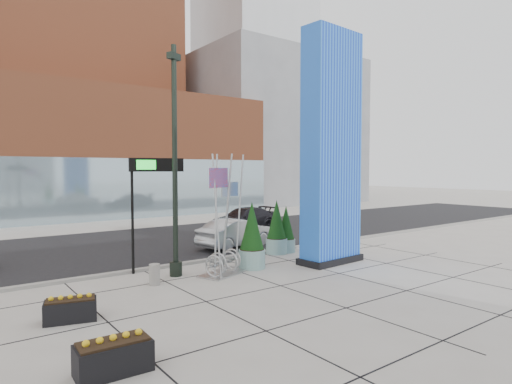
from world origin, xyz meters
TOP-DOWN VIEW (x-y plane):
  - ground at (0.00, 0.00)m, footprint 160.00×160.00m
  - street_asphalt at (0.00, 10.00)m, footprint 80.00×12.00m
  - curb_edge at (0.00, 4.00)m, footprint 80.00×0.30m
  - tower_podium at (1.00, 27.00)m, footprint 34.00×10.00m
  - tower_glass_front at (1.00, 22.20)m, footprint 34.00×0.60m
  - building_grey_parking at (26.00, 32.00)m, footprint 20.00×18.00m
  - building_pale_office at (36.00, 48.00)m, footprint 16.00×16.00m
  - blue_pylon at (5.20, 0.60)m, footprint 3.09×1.54m
  - lamp_post at (-1.31, 2.49)m, footprint 0.60×0.48m
  - public_art_sculpture at (0.34, 1.66)m, footprint 2.30×1.70m
  - concrete_bollard at (-2.49, 1.77)m, footprint 0.38×0.38m
  - overhead_street_sign at (-1.73, 3.80)m, footprint 2.13×0.63m
  - round_planter_east at (4.60, 3.60)m, footprint 1.05×1.05m
  - round_planter_mid at (5.20, 3.60)m, footprint 0.92×0.92m
  - round_planter_west at (1.80, 1.80)m, footprint 1.11×1.11m
  - box_planter_north at (-5.77, -0.28)m, footprint 1.45×0.99m
  - box_planter_south at (-5.82, -3.93)m, footprint 1.48×0.78m
  - car_silver_mid at (3.97, 6.15)m, footprint 4.75×2.52m
  - car_dark_east at (7.96, 11.18)m, footprint 5.30×2.64m

SIDE VIEW (x-z plane):
  - ground at x=0.00m, z-range 0.00..0.00m
  - street_asphalt at x=0.00m, z-range 0.00..0.02m
  - curb_edge at x=0.00m, z-range 0.00..0.12m
  - box_planter_north at x=-5.77m, z-range -0.03..0.70m
  - box_planter_south at x=-5.82m, z-range -0.03..0.77m
  - concrete_bollard at x=-2.49m, z-range 0.00..0.74m
  - car_dark_east at x=7.96m, z-range 0.00..1.48m
  - car_silver_mid at x=3.97m, z-range 0.00..1.49m
  - round_planter_mid at x=5.20m, z-range -0.06..2.24m
  - public_art_sculpture at x=0.34m, z-range -1.12..3.59m
  - round_planter_east at x=4.60m, z-range -0.07..2.54m
  - round_planter_west at x=1.80m, z-range -0.07..2.69m
  - tower_glass_front at x=1.00m, z-range 0.00..5.00m
  - lamp_post at x=-1.31m, z-range -0.79..7.94m
  - overhead_street_sign at x=-1.73m, z-range 1.62..6.15m
  - blue_pylon at x=5.20m, z-range -0.17..9.85m
  - tower_podium at x=1.00m, z-range 0.00..11.00m
  - building_grey_parking at x=26.00m, z-range 0.00..18.00m
  - building_pale_office at x=36.00m, z-range 0.00..55.00m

